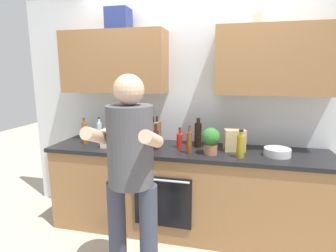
{
  "coord_description": "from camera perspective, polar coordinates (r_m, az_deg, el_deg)",
  "views": [
    {
      "loc": [
        0.42,
        -2.61,
        1.66
      ],
      "look_at": [
        -0.16,
        -0.1,
        1.15
      ],
      "focal_mm": 28.69,
      "sensor_mm": 36.0,
      "label": 1
    }
  ],
  "objects": [
    {
      "name": "bottle_wine",
      "position": [
        2.7,
        -2.6,
        -2.82
      ],
      "size": [
        0.06,
        0.06,
        0.26
      ],
      "color": "#471419",
      "rests_on": "counter"
    },
    {
      "name": "ground_plane",
      "position": [
        3.12,
        3.6,
        -21.0
      ],
      "size": [
        12.0,
        12.0,
        0.0
      ],
      "primitive_type": "plane",
      "color": "#B2A893"
    },
    {
      "name": "knife_block",
      "position": [
        2.9,
        -2.72,
        -1.49
      ],
      "size": [
        0.1,
        0.14,
        0.3
      ],
      "color": "brown",
      "rests_on": "counter"
    },
    {
      "name": "grocery_bag_rice",
      "position": [
        2.87,
        -11.24,
        -2.46
      ],
      "size": [
        0.26,
        0.23,
        0.19
      ],
      "primitive_type": "cube",
      "rotation": [
        0.0,
        0.0,
        0.08
      ],
      "color": "beige",
      "rests_on": "counter"
    },
    {
      "name": "counter",
      "position": [
        2.9,
        3.69,
        -13.43
      ],
      "size": [
        2.84,
        0.67,
        0.9
      ],
      "color": "olive",
      "rests_on": "ground"
    },
    {
      "name": "bottle_vinegar",
      "position": [
        2.57,
        4.53,
        -3.47
      ],
      "size": [
        0.05,
        0.05,
        0.27
      ],
      "color": "brown",
      "rests_on": "counter"
    },
    {
      "name": "grocery_bag_bread",
      "position": [
        2.75,
        13.92,
        -2.87
      ],
      "size": [
        0.22,
        0.19,
        0.22
      ],
      "primitive_type": "cube",
      "rotation": [
        0.0,
        0.0,
        0.17
      ],
      "color": "tan",
      "rests_on": "counter"
    },
    {
      "name": "mixing_bowl",
      "position": [
        2.71,
        22.2,
        -5.14
      ],
      "size": [
        0.24,
        0.24,
        0.07
      ],
      "primitive_type": "cylinder",
      "color": "silver",
      "rests_on": "counter"
    },
    {
      "name": "bottle_soy",
      "position": [
        2.8,
        6.39,
        -1.78
      ],
      "size": [
        0.07,
        0.07,
        0.31
      ],
      "color": "black",
      "rests_on": "counter"
    },
    {
      "name": "potted_herb",
      "position": [
        2.56,
        9.06,
        -2.89
      ],
      "size": [
        0.17,
        0.17,
        0.26
      ],
      "color": "#9E6647",
      "rests_on": "counter"
    },
    {
      "name": "cup_ceramic",
      "position": [
        3.0,
        -5.5,
        -2.61
      ],
      "size": [
        0.07,
        0.07,
        0.09
      ],
      "primitive_type": "cylinder",
      "color": "#BF4C47",
      "rests_on": "counter"
    },
    {
      "name": "bottle_hotsauce",
      "position": [
        2.77,
        2.49,
        -3.03
      ],
      "size": [
        0.06,
        0.06,
        0.21
      ],
      "color": "red",
      "rests_on": "counter"
    },
    {
      "name": "back_wall_unit",
      "position": [
        2.92,
        4.81,
        7.89
      ],
      "size": [
        4.0,
        0.38,
        2.5
      ],
      "color": "silver",
      "rests_on": "ground"
    },
    {
      "name": "bottle_syrup",
      "position": [
        3.06,
        -17.3,
        -1.37
      ],
      "size": [
        0.05,
        0.05,
        0.28
      ],
      "color": "#8C4C14",
      "rests_on": "counter"
    },
    {
      "name": "bottle_water",
      "position": [
        3.06,
        -14.36,
        -1.27
      ],
      "size": [
        0.06,
        0.06,
        0.28
      ],
      "color": "silver",
      "rests_on": "counter"
    },
    {
      "name": "bottle_soda",
      "position": [
        2.98,
        -7.86,
        -1.06
      ],
      "size": [
        0.06,
        0.06,
        0.3
      ],
      "color": "#198C33",
      "rests_on": "counter"
    },
    {
      "name": "bottle_oil",
      "position": [
        2.52,
        15.15,
        -4.05
      ],
      "size": [
        0.07,
        0.07,
        0.26
      ],
      "color": "olive",
      "rests_on": "counter"
    },
    {
      "name": "person_standing",
      "position": [
        2.03,
        -7.94,
        -8.61
      ],
      "size": [
        0.49,
        0.45,
        1.65
      ],
      "color": "#383D4C",
      "rests_on": "ground"
    }
  ]
}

